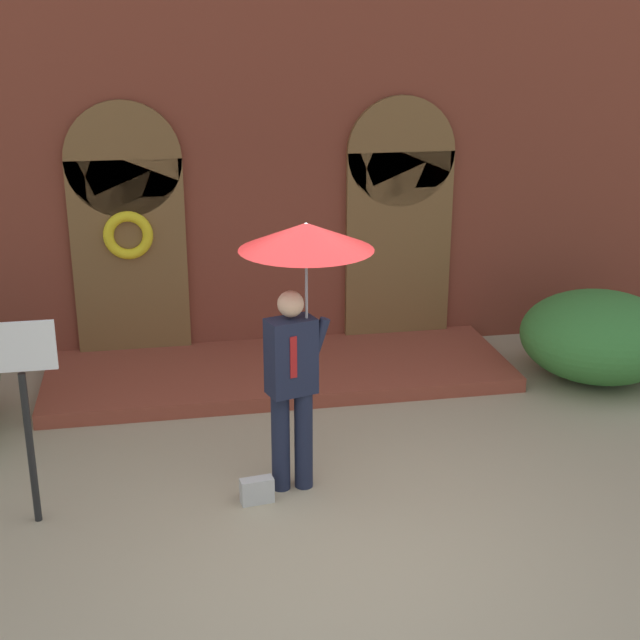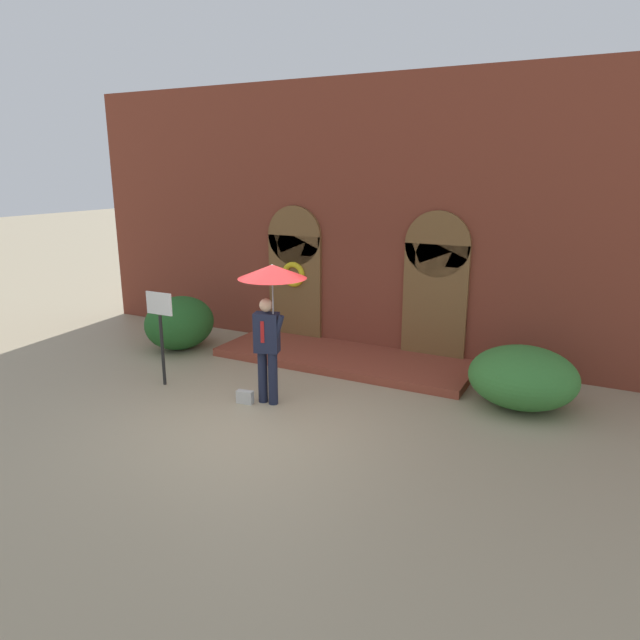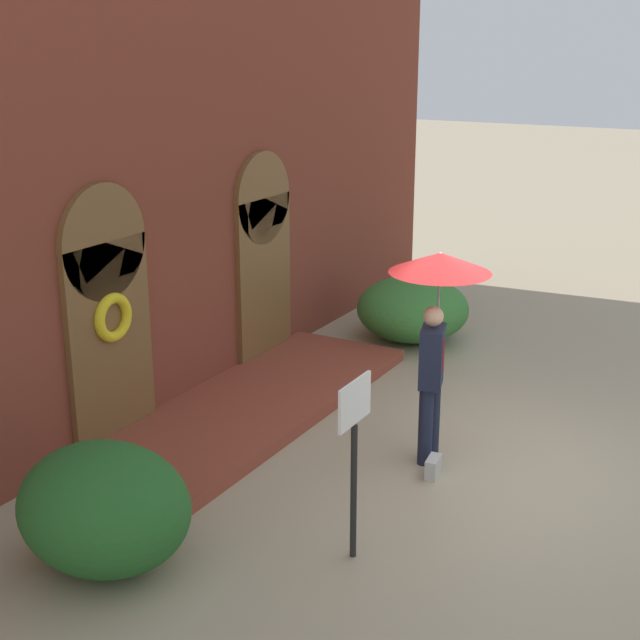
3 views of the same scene
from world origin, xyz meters
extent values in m
plane|color=tan|center=(0.00, 0.00, 0.00)|extent=(80.00, 80.00, 0.00)
cube|color=brown|center=(0.00, 4.20, 2.80)|extent=(14.00, 0.50, 5.60)
cube|color=brown|center=(-1.60, 3.91, 1.20)|extent=(1.30, 0.08, 2.40)
cylinder|color=brown|center=(-1.60, 3.91, 2.40)|extent=(1.30, 0.08, 1.30)
cube|color=brown|center=(1.60, 3.91, 1.20)|extent=(1.30, 0.08, 2.40)
cylinder|color=brown|center=(1.60, 3.91, 2.40)|extent=(1.30, 0.08, 1.30)
torus|color=yellow|center=(-1.60, 3.84, 1.55)|extent=(0.56, 0.12, 0.56)
cube|color=brown|center=(0.00, 3.05, 0.08)|extent=(5.20, 1.80, 0.16)
cylinder|color=#191E33|center=(-0.33, 0.58, 0.45)|extent=(0.16, 0.16, 0.90)
cylinder|color=#191E33|center=(-0.13, 0.58, 0.45)|extent=(0.16, 0.16, 0.90)
cube|color=#191E33|center=(-0.23, 0.58, 1.23)|extent=(0.45, 0.34, 0.66)
cube|color=#A51919|center=(-0.23, 0.45, 1.27)|extent=(0.06, 0.03, 0.36)
sphere|color=tan|center=(-0.23, 0.58, 1.69)|extent=(0.22, 0.22, 0.22)
cylinder|color=#191E33|center=(-0.01, 0.58, 1.33)|extent=(0.22, 0.09, 0.46)
cylinder|color=gray|center=(-0.10, 0.58, 1.65)|extent=(0.02, 0.02, 0.98)
cone|color=red|center=(-0.10, 0.58, 2.25)|extent=(1.10, 1.10, 0.22)
cone|color=white|center=(-0.10, 0.58, 2.27)|extent=(0.61, 0.60, 0.20)
cube|color=#B7B7B2|center=(-0.57, 0.38, 0.11)|extent=(0.29, 0.16, 0.22)
cylinder|color=black|center=(-2.37, 0.43, 0.65)|extent=(0.06, 0.06, 1.30)
cube|color=white|center=(-2.37, 0.43, 1.52)|extent=(0.56, 0.03, 0.40)
ellipsoid|color=#235B23|center=(-3.57, 2.28, 0.57)|extent=(1.36, 1.62, 1.15)
ellipsoid|color=#387A33|center=(3.56, 2.44, 0.49)|extent=(1.77, 1.74, 0.99)
camera|label=1|loc=(-1.25, -6.26, 3.93)|focal=50.00mm
camera|label=2|loc=(4.64, -6.95, 3.82)|focal=32.00mm
camera|label=3|loc=(-8.71, -2.79, 4.52)|focal=50.00mm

